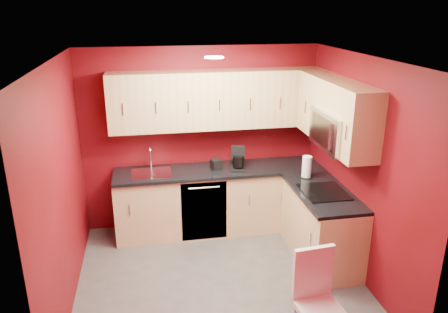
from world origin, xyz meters
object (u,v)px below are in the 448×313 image
object	(u,v)px
coffee_maker	(238,159)
paper_towel	(307,167)
microwave	(338,130)
sink	(151,170)
dining_chair	(320,305)
napkin_holder	(216,164)

from	to	relation	value
coffee_maker	paper_towel	xyz separation A→B (m)	(0.80, -0.42, -0.01)
microwave	paper_towel	xyz separation A→B (m)	(-0.15, 0.49, -0.61)
sink	dining_chair	size ratio (longest dim) A/B	0.54
microwave	dining_chair	distance (m)	1.96
microwave	coffee_maker	distance (m)	1.45
sink	paper_towel	world-z (taller)	sink
microwave	paper_towel	distance (m)	0.80
sink	dining_chair	world-z (taller)	sink
coffee_maker	napkin_holder	xyz separation A→B (m)	(-0.28, 0.07, -0.09)
microwave	coffee_maker	world-z (taller)	microwave
coffee_maker	napkin_holder	world-z (taller)	coffee_maker
dining_chair	coffee_maker	bearing A→B (deg)	91.08
sink	napkin_holder	world-z (taller)	sink
microwave	paper_towel	world-z (taller)	microwave
sink	paper_towel	distance (m)	2.01
dining_chair	napkin_holder	bearing A→B (deg)	97.48
paper_towel	dining_chair	xyz separation A→B (m)	(-0.54, -1.89, -0.57)
coffee_maker	paper_towel	bearing A→B (deg)	-16.13
microwave	sink	bearing A→B (deg)	154.40
napkin_holder	coffee_maker	bearing A→B (deg)	-13.04
microwave	paper_towel	size ratio (longest dim) A/B	2.72
coffee_maker	dining_chair	bearing A→B (deg)	-72.17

